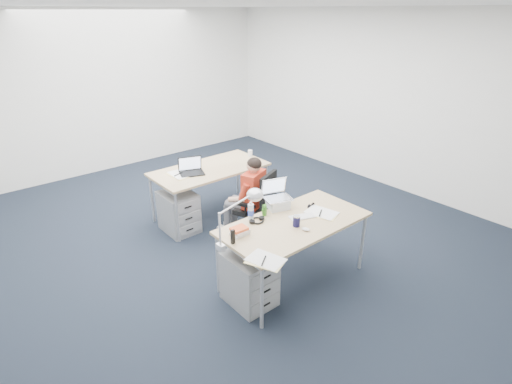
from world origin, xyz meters
TOP-DOWN VIEW (x-y plane):
  - floor at (0.00, 0.00)m, footprint 7.00×7.00m
  - room at (0.00, 0.00)m, footprint 6.02×7.02m
  - desk_near at (-0.13, -1.17)m, footprint 1.60×0.80m
  - desk_far at (0.06, 0.69)m, footprint 1.60×0.80m
  - office_chair at (0.12, -0.24)m, footprint 0.78×0.78m
  - seated_person at (0.07, -0.09)m, footprint 0.49×0.66m
  - drawer_pedestal_near at (-0.73, -1.15)m, footprint 0.40×0.50m
  - drawer_pedestal_far at (-0.53, 0.60)m, footprint 0.40×0.50m
  - silver_laptop at (-0.04, -0.82)m, footprint 0.35×0.31m
  - wireless_keyboard at (0.01, -1.15)m, footprint 0.31×0.20m
  - computer_mouse at (-0.17, -1.37)m, footprint 0.08×0.10m
  - headphones at (-0.42, -0.91)m, footprint 0.19×0.15m
  - can_koozie at (-0.18, -1.25)m, footprint 0.08×0.08m
  - water_bottle at (-0.44, -0.83)m, footprint 0.07×0.07m
  - bear_figurine at (-0.28, -0.86)m, footprint 0.08×0.06m
  - book_stack at (-0.73, -1.01)m, footprint 0.21×0.18m
  - cordless_phone at (-0.88, -1.10)m, footprint 0.04×0.03m
  - papers_left at (-0.84, -1.52)m, footprint 0.32×0.38m
  - papers_right at (0.23, -1.23)m, footprint 0.31×0.38m
  - sunglasses at (0.26, -1.04)m, footprint 0.12×0.06m
  - desk_lamp at (-0.88, -1.12)m, footprint 0.49×0.32m
  - dark_laptop at (-0.25, 0.66)m, footprint 0.41×0.40m
  - far_cup at (0.81, 0.72)m, footprint 0.07×0.07m
  - far_papers at (-0.39, 0.74)m, footprint 0.23×0.33m

SIDE VIEW (x-z plane):
  - floor at x=0.00m, z-range 0.00..0.00m
  - office_chair at x=0.12m, z-range -0.20..0.74m
  - drawer_pedestal_near at x=-0.73m, z-range 0.00..0.55m
  - drawer_pedestal_far at x=-0.53m, z-range 0.00..0.55m
  - seated_person at x=0.07m, z-range 0.01..1.11m
  - desk_near at x=-0.13m, z-range 0.32..1.05m
  - desk_far at x=0.06m, z-range 0.32..1.05m
  - far_papers at x=-0.39m, z-range 0.73..0.74m
  - papers_left at x=-0.84m, z-range 0.73..0.74m
  - papers_right at x=0.23m, z-range 0.73..0.74m
  - wireless_keyboard at x=0.01m, z-range 0.73..0.74m
  - sunglasses at x=0.26m, z-range 0.73..0.76m
  - computer_mouse at x=-0.17m, z-range 0.73..0.76m
  - headphones at x=-0.42m, z-range 0.73..0.76m
  - book_stack at x=-0.73m, z-range 0.73..0.81m
  - far_cup at x=0.81m, z-range 0.73..0.82m
  - can_koozie at x=-0.18m, z-range 0.73..0.85m
  - bear_figurine at x=-0.28m, z-range 0.73..0.86m
  - cordless_phone at x=-0.88m, z-range 0.73..0.87m
  - water_bottle at x=-0.44m, z-range 0.73..0.93m
  - dark_laptop at x=-0.25m, z-range 0.73..0.96m
  - silver_laptop at x=-0.04m, z-range 0.73..1.04m
  - desk_lamp at x=-0.88m, z-range 0.73..1.26m
  - room at x=0.00m, z-range 0.31..3.12m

